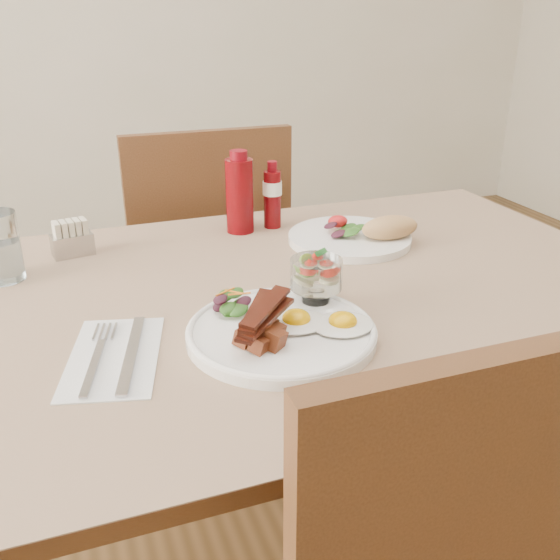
{
  "coord_description": "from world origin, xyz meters",
  "views": [
    {
      "loc": [
        -0.35,
        -0.92,
        1.2
      ],
      "look_at": [
        -0.05,
        -0.1,
        0.82
      ],
      "focal_mm": 40.0,
      "sensor_mm": 36.0,
      "label": 1
    }
  ],
  "objects": [
    {
      "name": "table",
      "position": [
        0.0,
        0.0,
        0.66
      ],
      "size": [
        1.33,
        0.88,
        0.75
      ],
      "color": "brown",
      "rests_on": "ground"
    },
    {
      "name": "chair_far",
      "position": [
        0.0,
        0.66,
        0.52
      ],
      "size": [
        0.42,
        0.42,
        0.93
      ],
      "color": "brown",
      "rests_on": "ground"
    },
    {
      "name": "main_plate",
      "position": [
        -0.07,
        -0.16,
        0.76
      ],
      "size": [
        0.28,
        0.28,
        0.02
      ],
      "primitive_type": "cylinder",
      "color": "white",
      "rests_on": "table"
    },
    {
      "name": "fried_eggs",
      "position": [
        -0.02,
        -0.17,
        0.78
      ],
      "size": [
        0.17,
        0.13,
        0.03
      ],
      "rotation": [
        0.0,
        0.0,
        0.16
      ],
      "color": "white",
      "rests_on": "main_plate"
    },
    {
      "name": "bacon_potato_pile",
      "position": [
        -0.11,
        -0.19,
        0.79
      ],
      "size": [
        0.11,
        0.11,
        0.06
      ],
      "rotation": [
        0.0,
        0.0,
        0.4
      ],
      "color": "brown",
      "rests_on": "main_plate"
    },
    {
      "name": "side_salad",
      "position": [
        -0.13,
        -0.08,
        0.78
      ],
      "size": [
        0.06,
        0.06,
        0.04
      ],
      "rotation": [
        0.0,
        0.0,
        0.02
      ],
      "color": "#224E15",
      "rests_on": "main_plate"
    },
    {
      "name": "fruit_cup",
      "position": [
        0.01,
        -0.09,
        0.81
      ],
      "size": [
        0.08,
        0.08,
        0.08
      ],
      "rotation": [
        0.0,
        0.0,
        -0.03
      ],
      "color": "white",
      "rests_on": "main_plate"
    },
    {
      "name": "second_plate",
      "position": [
        0.22,
        0.17,
        0.77
      ],
      "size": [
        0.26,
        0.25,
        0.06
      ],
      "rotation": [
        0.0,
        0.0,
        -0.14
      ],
      "color": "white",
      "rests_on": "table"
    },
    {
      "name": "ketchup_bottle",
      "position": [
        0.01,
        0.32,
        0.83
      ],
      "size": [
        0.06,
        0.06,
        0.18
      ],
      "rotation": [
        0.0,
        0.0,
        -0.08
      ],
      "color": "#5F0509",
      "rests_on": "table"
    },
    {
      "name": "hot_sauce_bottle",
      "position": [
        0.08,
        0.32,
        0.82
      ],
      "size": [
        0.05,
        0.05,
        0.15
      ],
      "rotation": [
        0.0,
        0.0,
        0.13
      ],
      "color": "#5F0509",
      "rests_on": "table"
    },
    {
      "name": "sugar_caddy",
      "position": [
        -0.34,
        0.3,
        0.78
      ],
      "size": [
        0.08,
        0.06,
        0.07
      ],
      "rotation": [
        0.0,
        0.0,
        0.18
      ],
      "color": "#ABAAAF",
      "rests_on": "table"
    },
    {
      "name": "water_glass",
      "position": [
        -0.46,
        0.21,
        0.81
      ],
      "size": [
        0.07,
        0.07,
        0.12
      ],
      "color": "white",
      "rests_on": "table"
    },
    {
      "name": "napkin_cutlery",
      "position": [
        -0.31,
        -0.13,
        0.75
      ],
      "size": [
        0.17,
        0.25,
        0.01
      ],
      "rotation": [
        0.0,
        0.0,
        -0.25
      ],
      "color": "silver",
      "rests_on": "table"
    }
  ]
}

